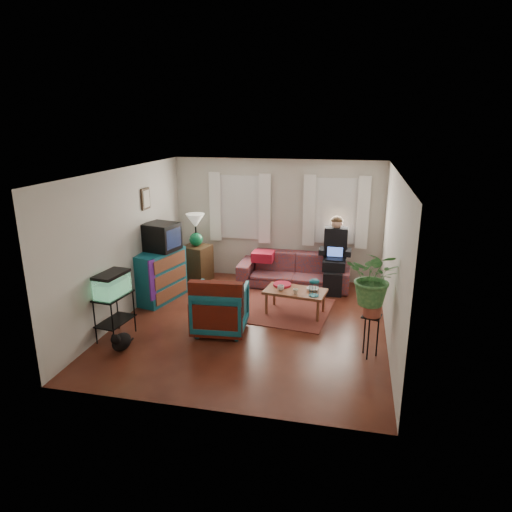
% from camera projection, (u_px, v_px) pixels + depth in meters
% --- Properties ---
extents(floor, '(4.50, 5.00, 0.01)m').
position_uv_depth(floor, '(251.00, 323.00, 7.87)').
color(floor, '#4F2B14').
rests_on(floor, ground).
extents(ceiling, '(4.50, 5.00, 0.01)m').
position_uv_depth(ceiling, '(251.00, 171.00, 7.12)').
color(ceiling, white).
rests_on(ceiling, wall_back).
extents(wall_back, '(4.50, 0.01, 2.60)m').
position_uv_depth(wall_back, '(277.00, 220.00, 9.83)').
color(wall_back, silver).
rests_on(wall_back, floor).
extents(wall_front, '(4.50, 0.01, 2.60)m').
position_uv_depth(wall_front, '(201.00, 311.00, 5.15)').
color(wall_front, silver).
rests_on(wall_front, floor).
extents(wall_left, '(0.01, 5.00, 2.60)m').
position_uv_depth(wall_left, '(125.00, 244.00, 7.96)').
color(wall_left, silver).
rests_on(wall_left, floor).
extents(wall_right, '(0.01, 5.00, 2.60)m').
position_uv_depth(wall_right, '(393.00, 260.00, 7.03)').
color(wall_right, silver).
rests_on(wall_right, floor).
extents(window_left, '(1.08, 0.04, 1.38)m').
position_uv_depth(window_left, '(241.00, 207.00, 9.91)').
color(window_left, white).
rests_on(window_left, wall_back).
extents(window_right, '(1.08, 0.04, 1.38)m').
position_uv_depth(window_right, '(336.00, 211.00, 9.49)').
color(window_right, white).
rests_on(window_right, wall_back).
extents(curtains_left, '(1.36, 0.06, 1.50)m').
position_uv_depth(curtains_left, '(240.00, 208.00, 9.83)').
color(curtains_left, white).
rests_on(curtains_left, wall_back).
extents(curtains_right, '(1.36, 0.06, 1.50)m').
position_uv_depth(curtains_right, '(336.00, 212.00, 9.41)').
color(curtains_right, white).
rests_on(curtains_right, wall_back).
extents(picture_frame, '(0.04, 0.32, 0.40)m').
position_uv_depth(picture_frame, '(146.00, 199.00, 8.56)').
color(picture_frame, '#3D2616').
rests_on(picture_frame, wall_left).
extents(area_rug, '(2.18, 1.83, 0.01)m').
position_uv_depth(area_rug, '(275.00, 308.00, 8.48)').
color(area_rug, maroon).
rests_on(area_rug, floor).
extents(sofa, '(2.31, 0.92, 0.90)m').
position_uv_depth(sofa, '(294.00, 265.00, 9.56)').
color(sofa, brown).
rests_on(sofa, floor).
extents(seated_person, '(0.58, 0.71, 1.38)m').
position_uv_depth(seated_person, '(335.00, 257.00, 9.32)').
color(seated_person, black).
rests_on(seated_person, sofa).
extents(side_table, '(0.64, 0.64, 0.78)m').
position_uv_depth(side_table, '(197.00, 263.00, 9.90)').
color(side_table, '#3C2716').
rests_on(side_table, floor).
extents(table_lamp, '(0.48, 0.48, 0.71)m').
position_uv_depth(table_lamp, '(196.00, 231.00, 9.70)').
color(table_lamp, white).
rests_on(table_lamp, side_table).
extents(dresser, '(0.79, 1.19, 0.98)m').
position_uv_depth(dresser, '(159.00, 275.00, 8.80)').
color(dresser, navy).
rests_on(dresser, floor).
extents(crt_tv, '(0.71, 0.67, 0.52)m').
position_uv_depth(crt_tv, '(161.00, 237.00, 8.67)').
color(crt_tv, black).
rests_on(crt_tv, dresser).
extents(aquarium_stand, '(0.44, 0.69, 0.73)m').
position_uv_depth(aquarium_stand, '(115.00, 317.00, 7.26)').
color(aquarium_stand, black).
rests_on(aquarium_stand, floor).
extents(aquarium, '(0.39, 0.63, 0.38)m').
position_uv_depth(aquarium, '(112.00, 284.00, 7.10)').
color(aquarium, '#7FD899').
rests_on(aquarium, aquarium_stand).
extents(black_cat, '(0.26, 0.40, 0.33)m').
position_uv_depth(black_cat, '(121.00, 340.00, 6.91)').
color(black_cat, black).
rests_on(black_cat, floor).
extents(armchair, '(0.90, 0.85, 0.86)m').
position_uv_depth(armchair, '(221.00, 306.00, 7.50)').
color(armchair, '#137373').
rests_on(armchair, floor).
extents(serape_throw, '(0.88, 0.27, 0.71)m').
position_uv_depth(serape_throw, '(216.00, 304.00, 7.13)').
color(serape_throw, '#9E0A0A').
rests_on(serape_throw, armchair).
extents(coffee_table, '(1.15, 0.74, 0.45)m').
position_uv_depth(coffee_table, '(295.00, 302.00, 8.22)').
color(coffee_table, brown).
rests_on(coffee_table, floor).
extents(cup_a, '(0.14, 0.14, 0.10)m').
position_uv_depth(cup_a, '(281.00, 288.00, 8.14)').
color(cup_a, white).
rests_on(cup_a, coffee_table).
extents(cup_b, '(0.11, 0.11, 0.09)m').
position_uv_depth(cup_b, '(295.00, 291.00, 7.97)').
color(cup_b, beige).
rests_on(cup_b, coffee_table).
extents(bowl, '(0.24, 0.24, 0.05)m').
position_uv_depth(bowl, '(313.00, 289.00, 8.14)').
color(bowl, white).
rests_on(bowl, coffee_table).
extents(snack_tray, '(0.38, 0.38, 0.04)m').
position_uv_depth(snack_tray, '(282.00, 285.00, 8.38)').
color(snack_tray, '#B21414').
rests_on(snack_tray, coffee_table).
extents(birdcage, '(0.20, 0.20, 0.31)m').
position_uv_depth(birdcage, '(314.00, 287.00, 7.85)').
color(birdcage, '#115B6B').
rests_on(birdcage, coffee_table).
extents(plant_stand, '(0.34, 0.34, 0.66)m').
position_uv_depth(plant_stand, '(370.00, 336.00, 6.68)').
color(plant_stand, black).
rests_on(plant_stand, floor).
extents(potted_plant, '(0.89, 0.81, 0.83)m').
position_uv_depth(potted_plant, '(374.00, 286.00, 6.46)').
color(potted_plant, '#599947').
rests_on(potted_plant, plant_stand).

